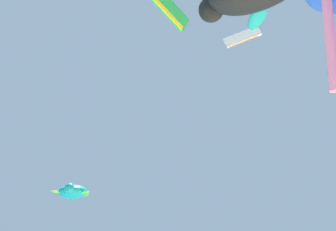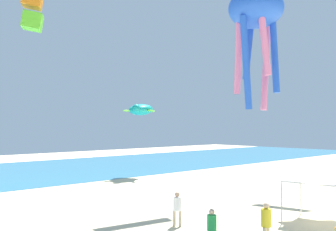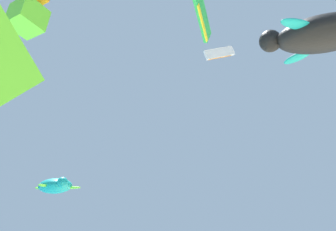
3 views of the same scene
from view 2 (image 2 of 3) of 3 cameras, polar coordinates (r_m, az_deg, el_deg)
ocean_strip at (r=47.30m, az=-17.38°, el=-7.61°), size 120.00×23.35×0.02m
canopy_tent at (r=22.39m, az=21.64°, el=-8.12°), size 3.69×3.89×2.86m
person_near_umbrella at (r=20.47m, az=1.35°, el=-13.07°), size 0.42×0.43×1.76m
person_far_stroller at (r=17.02m, az=6.40°, el=-15.65°), size 0.40×0.43×1.67m
person_kite_handler at (r=17.66m, az=14.14°, el=-14.65°), size 0.50×0.45×1.90m
kite_octopus_blue at (r=16.59m, az=12.71°, el=14.13°), size 2.21×2.21×4.90m
kite_box_orange at (r=32.33m, az=-19.15°, el=14.29°), size 2.05×1.99×3.12m
kite_turtle_teal at (r=39.75m, az=-4.01°, el=0.85°), size 3.97×3.97×1.26m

